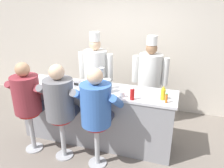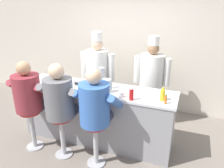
# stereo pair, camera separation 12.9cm
# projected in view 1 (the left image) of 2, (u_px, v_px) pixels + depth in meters

# --- Properties ---
(ground_plane) EXTENTS (20.00, 20.00, 0.00)m
(ground_plane) POSITION_uv_depth(u_px,v_px,m) (90.00, 150.00, 3.73)
(ground_plane) COLOR slate
(wall_back) EXTENTS (10.00, 0.06, 2.70)m
(wall_back) POSITION_uv_depth(u_px,v_px,m) (123.00, 49.00, 4.98)
(wall_back) COLOR beige
(wall_back) RESTS_ON ground_plane
(diner_counter) EXTENTS (2.67, 0.64, 1.02)m
(diner_counter) POSITION_uv_depth(u_px,v_px,m) (97.00, 115.00, 3.83)
(diner_counter) COLOR gray
(diner_counter) RESTS_ON ground_plane
(ketchup_bottle_red) EXTENTS (0.07, 0.07, 0.23)m
(ketchup_bottle_red) POSITION_uv_depth(u_px,v_px,m) (132.00, 93.00, 3.19)
(ketchup_bottle_red) COLOR red
(ketchup_bottle_red) RESTS_ON diner_counter
(mustard_bottle_yellow) EXTENTS (0.07, 0.07, 0.22)m
(mustard_bottle_yellow) POSITION_uv_depth(u_px,v_px,m) (163.00, 93.00, 3.19)
(mustard_bottle_yellow) COLOR yellow
(mustard_bottle_yellow) RESTS_ON diner_counter
(hot_sauce_bottle_orange) EXTENTS (0.04, 0.04, 0.14)m
(hot_sauce_bottle_orange) POSITION_uv_depth(u_px,v_px,m) (166.00, 98.00, 3.10)
(hot_sauce_bottle_orange) COLOR orange
(hot_sauce_bottle_orange) RESTS_ON diner_counter
(water_pitcher_clear) EXTENTS (0.15, 0.13, 0.22)m
(water_pitcher_clear) POSITION_uv_depth(u_px,v_px,m) (107.00, 86.00, 3.44)
(water_pitcher_clear) COLOR silver
(water_pitcher_clear) RESTS_ON diner_counter
(breakfast_plate) EXTENTS (0.25, 0.25, 0.05)m
(breakfast_plate) POSITION_uv_depth(u_px,v_px,m) (87.00, 90.00, 3.53)
(breakfast_plate) COLOR white
(breakfast_plate) RESTS_ON diner_counter
(cereal_bowl) EXTENTS (0.15, 0.15, 0.06)m
(cereal_bowl) POSITION_uv_depth(u_px,v_px,m) (54.00, 85.00, 3.70)
(cereal_bowl) COLOR white
(cereal_bowl) RESTS_ON diner_counter
(coffee_mug_white) EXTENTS (0.13, 0.09, 0.08)m
(coffee_mug_white) POSITION_uv_depth(u_px,v_px,m) (122.00, 94.00, 3.30)
(coffee_mug_white) COLOR white
(coffee_mug_white) RESTS_ON diner_counter
(cup_stack_steel) EXTENTS (0.09, 0.09, 0.37)m
(cup_stack_steel) POSITION_uv_depth(u_px,v_px,m) (102.00, 79.00, 3.53)
(cup_stack_steel) COLOR #B7BABF
(cup_stack_steel) RESTS_ON diner_counter
(napkin_dispenser_chrome) EXTENTS (0.13, 0.08, 0.12)m
(napkin_dispenser_chrome) POSITION_uv_depth(u_px,v_px,m) (77.00, 83.00, 3.67)
(napkin_dispenser_chrome) COLOR silver
(napkin_dispenser_chrome) RESTS_ON diner_counter
(diner_seated_maroon) EXTENTS (0.64, 0.63, 1.54)m
(diner_seated_maroon) POSITION_uv_depth(u_px,v_px,m) (28.00, 96.00, 3.44)
(diner_seated_maroon) COLOR #B2B5BA
(diner_seated_maroon) RESTS_ON ground_plane
(diner_seated_grey) EXTENTS (0.66, 0.65, 1.56)m
(diner_seated_grey) POSITION_uv_depth(u_px,v_px,m) (61.00, 101.00, 3.27)
(diner_seated_grey) COLOR #B2B5BA
(diner_seated_grey) RESTS_ON ground_plane
(diner_seated_blue) EXTENTS (0.66, 0.65, 1.55)m
(diner_seated_blue) POSITION_uv_depth(u_px,v_px,m) (97.00, 106.00, 3.10)
(diner_seated_blue) COLOR #B2B5BA
(diner_seated_blue) RESTS_ON ground_plane
(cook_in_whites_near) EXTENTS (0.72, 0.46, 1.83)m
(cook_in_whites_near) POSITION_uv_depth(u_px,v_px,m) (96.00, 74.00, 4.37)
(cook_in_whites_near) COLOR #232328
(cook_in_whites_near) RESTS_ON ground_plane
(cook_in_whites_far) EXTENTS (0.70, 0.45, 1.79)m
(cook_in_whites_far) POSITION_uv_depth(u_px,v_px,m) (150.00, 78.00, 4.23)
(cook_in_whites_far) COLOR #232328
(cook_in_whites_far) RESTS_ON ground_plane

